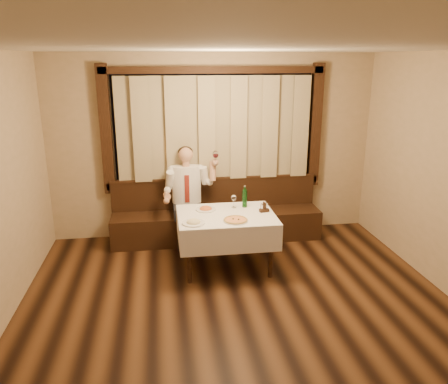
{
  "coord_description": "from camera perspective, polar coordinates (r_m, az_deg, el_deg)",
  "views": [
    {
      "loc": [
        -0.81,
        -3.62,
        2.7
      ],
      "look_at": [
        0.0,
        1.9,
        1.0
      ],
      "focal_mm": 35.0,
      "sensor_mm": 36.0,
      "label": 1
    }
  ],
  "objects": [
    {
      "name": "pasta_red",
      "position": [
        5.87,
        -2.41,
        -2.02
      ],
      "size": [
        0.27,
        0.27,
        0.09
      ],
      "rotation": [
        0.0,
        0.0,
        0.04
      ],
      "color": "white",
      "rests_on": "dining_table"
    },
    {
      "name": "table_wine_glass",
      "position": [
        5.92,
        1.29,
        -0.84
      ],
      "size": [
        0.07,
        0.07,
        0.18
      ],
      "rotation": [
        0.0,
        0.0,
        0.37
      ],
      "color": "white",
      "rests_on": "dining_table"
    },
    {
      "name": "green_bottle",
      "position": [
        5.96,
        2.72,
        -0.79
      ],
      "size": [
        0.07,
        0.07,
        0.3
      ],
      "rotation": [
        0.0,
        0.0,
        0.17
      ],
      "color": "#104E15",
      "rests_on": "dining_table"
    },
    {
      "name": "pizza",
      "position": [
        5.48,
        1.53,
        -3.68
      ],
      "size": [
        0.32,
        0.32,
        0.03
      ],
      "rotation": [
        0.0,
        0.0,
        0.03
      ],
      "color": "white",
      "rests_on": "dining_table"
    },
    {
      "name": "banquette",
      "position": [
        6.82,
        -1.0,
        -3.54
      ],
      "size": [
        3.2,
        0.61,
        0.94
      ],
      "color": "black",
      "rests_on": "ground"
    },
    {
      "name": "pasta_cream",
      "position": [
        5.4,
        -4.0,
        -3.75
      ],
      "size": [
        0.29,
        0.29,
        0.1
      ],
      "rotation": [
        0.0,
        0.0,
        -0.05
      ],
      "color": "white",
      "rests_on": "dining_table"
    },
    {
      "name": "dining_table",
      "position": [
        5.76,
        0.29,
        -3.9
      ],
      "size": [
        1.27,
        0.97,
        0.76
      ],
      "color": "black",
      "rests_on": "ground"
    },
    {
      "name": "seated_man",
      "position": [
        6.53,
        -4.81,
        0.41
      ],
      "size": [
        0.82,
        0.61,
        1.47
      ],
      "color": "black",
      "rests_on": "ground"
    },
    {
      "name": "cruet_caddy",
      "position": [
        5.82,
        5.27,
        -2.15
      ],
      "size": [
        0.13,
        0.08,
        0.14
      ],
      "rotation": [
        0.0,
        0.0,
        0.17
      ],
      "color": "black",
      "rests_on": "dining_table"
    },
    {
      "name": "room",
      "position": [
        4.81,
        1.59,
        2.49
      ],
      "size": [
        5.01,
        6.01,
        2.81
      ],
      "color": "black",
      "rests_on": "ground"
    }
  ]
}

